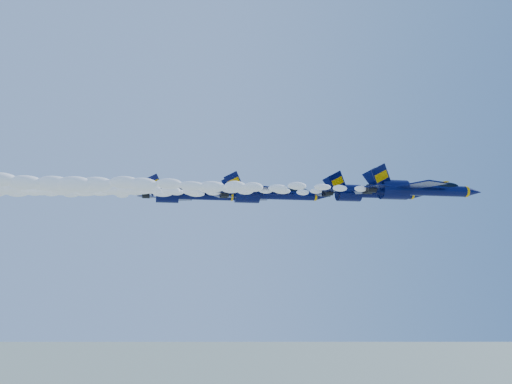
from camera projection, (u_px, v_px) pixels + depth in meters
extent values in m
cylinder|color=#080C39|center=(436.00, 191.00, 69.56)|extent=(9.08, 1.51, 1.51)
ellipsoid|color=#080C39|center=(393.00, 190.00, 68.34)|extent=(1.57, 2.72, 6.46)
cone|color=#080C39|center=(473.00, 192.00, 70.66)|extent=(2.62, 1.51, 1.51)
cylinder|color=#FEA700|center=(466.00, 192.00, 70.43)|extent=(0.35, 1.57, 1.57)
ellipsoid|color=black|center=(447.00, 186.00, 70.00)|extent=(3.63, 1.18, 1.00)
cube|color=#FEA700|center=(447.00, 188.00, 69.95)|extent=(4.24, 1.01, 0.18)
cube|color=#080C39|center=(421.00, 185.00, 64.78)|extent=(5.41, 6.41, 0.18)
cube|color=#080C39|center=(392.00, 194.00, 72.61)|extent=(5.41, 6.41, 0.18)
cube|color=#FEA700|center=(431.00, 184.00, 65.07)|extent=(2.43, 5.05, 0.10)
cube|color=#FEA700|center=(401.00, 194.00, 72.89)|extent=(2.43, 5.05, 0.10)
cube|color=#080C39|center=(381.00, 177.00, 67.14)|extent=(3.29, 1.04, 3.54)
cube|color=#080C39|center=(375.00, 179.00, 69.20)|extent=(3.29, 1.04, 3.54)
cylinder|color=black|center=(371.00, 188.00, 67.03)|extent=(1.21, 1.11, 1.11)
cylinder|color=black|center=(367.00, 190.00, 68.31)|extent=(1.21, 1.11, 1.11)
cube|color=#FEA700|center=(415.00, 184.00, 69.11)|extent=(11.10, 0.35, 0.08)
ellipsoid|color=white|center=(152.00, 184.00, 62.16)|extent=(56.78, 2.25, 2.03)
cylinder|color=#080C39|center=(385.00, 194.00, 78.89)|extent=(8.81, 1.47, 1.47)
ellipsoid|color=#080C39|center=(348.00, 193.00, 77.72)|extent=(1.53, 2.64, 6.26)
cone|color=#080C39|center=(418.00, 195.00, 79.97)|extent=(2.54, 1.47, 1.47)
cylinder|color=#FEA700|center=(411.00, 195.00, 79.74)|extent=(0.34, 1.53, 1.53)
ellipsoid|color=black|center=(395.00, 190.00, 79.32)|extent=(3.52, 1.14, 0.97)
cube|color=#FEA700|center=(395.00, 191.00, 79.28)|extent=(4.11, 0.98, 0.18)
cube|color=#080C39|center=(369.00, 189.00, 74.27)|extent=(5.25, 6.22, 0.18)
cube|color=#080C39|center=(350.00, 197.00, 81.85)|extent=(5.25, 6.22, 0.18)
cube|color=#FEA700|center=(378.00, 189.00, 74.54)|extent=(2.36, 4.90, 0.10)
cube|color=#FEA700|center=(358.00, 196.00, 82.13)|extent=(2.36, 4.90, 0.10)
cube|color=#080C39|center=(337.00, 182.00, 76.55)|extent=(3.19, 1.01, 3.43)
cube|color=#080C39|center=(333.00, 184.00, 78.55)|extent=(3.19, 1.01, 3.43)
cylinder|color=black|center=(329.00, 192.00, 76.45)|extent=(1.17, 1.08, 1.08)
cylinder|color=black|center=(326.00, 193.00, 77.68)|extent=(1.17, 1.08, 1.08)
cube|color=#FEA700|center=(368.00, 188.00, 78.46)|extent=(10.76, 0.34, 0.08)
ellipsoid|color=white|center=(136.00, 189.00, 71.56)|extent=(56.78, 2.18, 1.96)
cylinder|color=#080C39|center=(287.00, 195.00, 80.86)|extent=(9.36, 1.56, 1.56)
ellipsoid|color=#080C39|center=(247.00, 194.00, 79.61)|extent=(1.62, 2.81, 6.66)
cone|color=#080C39|center=(322.00, 196.00, 82.00)|extent=(2.71, 1.56, 1.56)
cylinder|color=#FEA700|center=(315.00, 196.00, 81.76)|extent=(0.36, 1.62, 1.62)
ellipsoid|color=black|center=(297.00, 191.00, 81.32)|extent=(3.75, 1.22, 1.03)
cube|color=#FEA700|center=(297.00, 193.00, 81.27)|extent=(4.37, 1.04, 0.19)
cube|color=#080C39|center=(264.00, 190.00, 75.94)|extent=(5.58, 6.61, 0.19)
cube|color=#080C39|center=(253.00, 198.00, 84.01)|extent=(5.58, 6.61, 0.19)
cube|color=#FEA700|center=(273.00, 190.00, 76.23)|extent=(2.51, 5.21, 0.10)
cube|color=#FEA700|center=(262.00, 198.00, 84.30)|extent=(2.51, 5.21, 0.10)
cube|color=#080C39|center=(234.00, 183.00, 78.37)|extent=(3.39, 1.07, 3.65)
cube|color=#080C39|center=(232.00, 185.00, 80.49)|extent=(3.39, 1.07, 3.65)
cylinder|color=black|center=(225.00, 193.00, 78.26)|extent=(1.25, 1.14, 1.14)
cylinder|color=black|center=(224.00, 195.00, 79.57)|extent=(1.25, 1.14, 1.14)
cube|color=#FEA700|center=(268.00, 190.00, 80.40)|extent=(11.44, 0.36, 0.08)
ellipsoid|color=white|center=(29.00, 190.00, 73.40)|extent=(56.78, 2.32, 2.09)
cylinder|color=#080C39|center=(205.00, 196.00, 89.19)|extent=(9.48, 1.58, 1.58)
ellipsoid|color=#080C39|center=(167.00, 195.00, 87.92)|extent=(1.64, 2.84, 6.74)
cone|color=#080C39|center=(239.00, 197.00, 90.34)|extent=(2.74, 1.58, 1.58)
cylinder|color=#FEA700|center=(232.00, 196.00, 90.10)|extent=(0.37, 1.64, 1.64)
ellipsoid|color=black|center=(215.00, 192.00, 89.65)|extent=(3.79, 1.23, 1.04)
cube|color=#FEA700|center=(215.00, 193.00, 89.60)|extent=(4.43, 1.05, 0.19)
cube|color=#080C39|center=(179.00, 191.00, 84.21)|extent=(5.65, 6.70, 0.19)
cube|color=#080C39|center=(177.00, 198.00, 92.38)|extent=(5.65, 6.70, 0.19)
cube|color=#FEA700|center=(188.00, 191.00, 84.50)|extent=(2.54, 5.28, 0.11)
cube|color=#FEA700|center=(185.00, 198.00, 92.67)|extent=(2.54, 5.28, 0.11)
cube|color=#080C39|center=(154.00, 184.00, 86.67)|extent=(3.43, 1.08, 3.69)
cube|color=#080C39|center=(154.00, 186.00, 88.81)|extent=(3.43, 1.08, 3.69)
cylinder|color=black|center=(146.00, 194.00, 86.55)|extent=(1.26, 1.16, 1.16)
cylinder|color=black|center=(146.00, 195.00, 87.88)|extent=(1.26, 1.16, 1.16)
cube|color=#FEA700|center=(187.00, 191.00, 88.72)|extent=(11.59, 0.37, 0.08)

